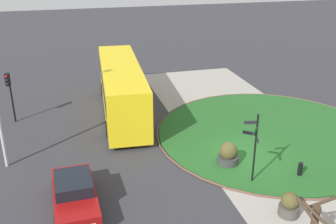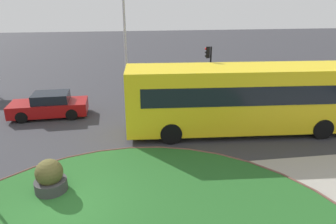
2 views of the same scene
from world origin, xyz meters
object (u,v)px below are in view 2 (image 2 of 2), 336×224
Objects in this scene: bus_yellow at (243,98)px; traffic_light_near at (209,59)px; lamppost_tall at (124,26)px; car_near_lane at (50,106)px; planter_kerbside at (50,178)px.

bus_yellow reaches higher than traffic_light_near.
lamppost_tall is at bearing 15.55° from traffic_light_near.
car_near_lane is (-9.98, 3.63, -1.14)m from bus_yellow.
bus_yellow is 9.41m from planter_kerbside.
planter_kerbside is at bearing 99.99° from car_near_lane.
bus_yellow is 2.68× the size of car_near_lane.
bus_yellow reaches higher than car_near_lane.
planter_kerbside is (-8.38, -4.12, -1.22)m from bus_yellow.
bus_yellow is 1.29× the size of lamppost_tall.
bus_yellow reaches higher than planter_kerbside.
lamppost_tall reaches higher than planter_kerbside.
traffic_light_near reaches higher than planter_kerbside.
lamppost_tall is at bearing 132.95° from bus_yellow.
lamppost_tall reaches higher than bus_yellow.
car_near_lane is 7.91m from planter_kerbside.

